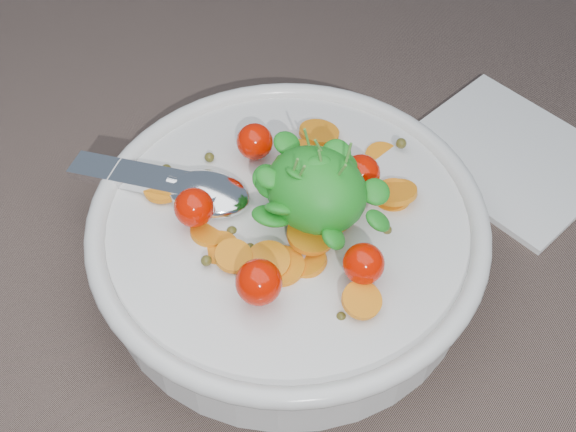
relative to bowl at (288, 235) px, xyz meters
The scene contains 3 objects.
ground 0.04m from the bowl, 65.75° to the left, with size 6.00×6.00×0.00m, color brown.
bowl is the anchor object (origin of this frame).
napkin 0.24m from the bowl, 66.65° to the left, with size 0.17×0.15×0.01m, color white.
Camera 1 is at (0.19, -0.30, 0.48)m, focal length 45.00 mm.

